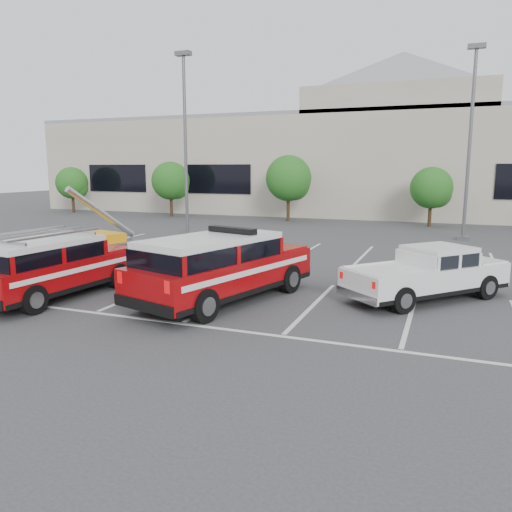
# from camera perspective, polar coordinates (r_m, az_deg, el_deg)

# --- Properties ---
(ground) EXTENTS (120.00, 120.00, 0.00)m
(ground) POSITION_cam_1_polar(r_m,az_deg,el_deg) (15.39, -3.29, -4.72)
(ground) COLOR #353538
(ground) RESTS_ON ground
(stall_markings) EXTENTS (23.00, 15.00, 0.01)m
(stall_markings) POSITION_cam_1_polar(r_m,az_deg,el_deg) (19.47, 2.19, -1.56)
(stall_markings) COLOR silver
(stall_markings) RESTS_ON ground
(convention_building) EXTENTS (60.00, 16.99, 13.20)m
(convention_building) POSITION_cam_1_polar(r_m,az_deg,el_deg) (45.81, 13.88, 10.76)
(convention_building) COLOR beige
(convention_building) RESTS_ON ground
(tree_far_left) EXTENTS (2.77, 2.77, 3.99)m
(tree_far_left) POSITION_cam_1_polar(r_m,az_deg,el_deg) (47.28, -20.16, 7.72)
(tree_far_left) COLOR #3F2B19
(tree_far_left) RESTS_ON ground
(tree_left) EXTENTS (3.07, 3.07, 4.42)m
(tree_left) POSITION_cam_1_polar(r_m,az_deg,el_deg) (41.38, -9.59, 8.32)
(tree_left) COLOR #3F2B19
(tree_left) RESTS_ON ground
(tree_mid_left) EXTENTS (3.37, 3.37, 4.85)m
(tree_mid_left) POSITION_cam_1_polar(r_m,az_deg,el_deg) (37.29, 3.89, 8.68)
(tree_mid_left) COLOR #3F2B19
(tree_mid_left) RESTS_ON ground
(tree_mid_right) EXTENTS (2.77, 2.77, 3.99)m
(tree_mid_right) POSITION_cam_1_polar(r_m,az_deg,el_deg) (35.63, 19.55, 7.20)
(tree_mid_right) COLOR #3F2B19
(tree_mid_right) RESTS_ON ground
(light_pole_left) EXTENTS (0.90, 0.60, 10.24)m
(light_pole_left) POSITION_cam_1_polar(r_m,az_deg,el_deg) (29.24, -8.07, 12.43)
(light_pole_left) COLOR #59595E
(light_pole_left) RESTS_ON ground
(light_pole_mid) EXTENTS (0.90, 0.60, 10.24)m
(light_pole_mid) POSITION_cam_1_polar(r_m,az_deg,el_deg) (29.58, 23.23, 11.71)
(light_pole_mid) COLOR #59595E
(light_pole_mid) RESTS_ON ground
(fire_chief_suv) EXTENTS (3.87, 6.53, 2.16)m
(fire_chief_suv) POSITION_cam_1_polar(r_m,az_deg,el_deg) (14.78, -3.99, -1.82)
(fire_chief_suv) COLOR #8C0609
(fire_chief_suv) RESTS_ON ground
(white_pickup) EXTENTS (4.80, 5.03, 1.59)m
(white_pickup) POSITION_cam_1_polar(r_m,az_deg,el_deg) (15.88, 18.98, -2.46)
(white_pickup) COLOR silver
(white_pickup) RESTS_ON ground
(ladder_suv) EXTENTS (2.49, 5.39, 2.06)m
(ladder_suv) POSITION_cam_1_polar(r_m,az_deg,el_deg) (16.40, -22.20, -1.59)
(ladder_suv) COLOR #8C0609
(ladder_suv) RESTS_ON ground
(utility_rig) EXTENTS (4.12, 4.09, 3.27)m
(utility_rig) POSITION_cam_1_polar(r_m,az_deg,el_deg) (20.05, -18.77, 0.13)
(utility_rig) COLOR #59595E
(utility_rig) RESTS_ON ground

